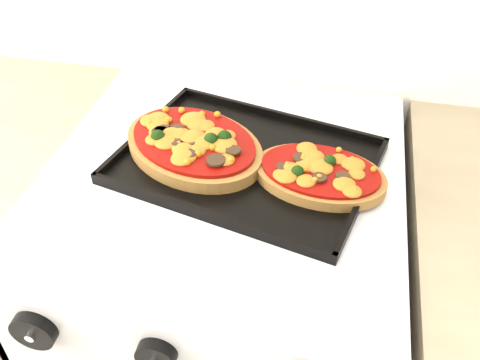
% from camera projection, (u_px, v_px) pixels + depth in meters
% --- Properties ---
extents(stove, '(0.60, 0.60, 0.91)m').
position_uv_depth(stove, '(228.00, 326.00, 1.19)').
color(stove, silver).
rests_on(stove, floor).
extents(control_panel, '(0.60, 0.02, 0.09)m').
position_uv_depth(control_panel, '(169.00, 343.00, 0.70)').
color(control_panel, silver).
rests_on(control_panel, stove).
extents(knob_left, '(0.06, 0.02, 0.06)m').
position_uv_depth(knob_left, '(34.00, 331.00, 0.71)').
color(knob_left, black).
rests_on(knob_left, control_panel).
extents(knob_center, '(0.05, 0.02, 0.05)m').
position_uv_depth(knob_center, '(156.00, 355.00, 0.68)').
color(knob_center, black).
rests_on(knob_center, control_panel).
extents(baking_tray, '(0.46, 0.38, 0.02)m').
position_uv_depth(baking_tray, '(246.00, 160.00, 0.89)').
color(baking_tray, black).
rests_on(baking_tray, stove).
extents(pizza_left, '(0.31, 0.28, 0.04)m').
position_uv_depth(pizza_left, '(194.00, 143.00, 0.90)').
color(pizza_left, '#A47938').
rests_on(pizza_left, baking_tray).
extents(pizza_right, '(0.23, 0.17, 0.03)m').
position_uv_depth(pizza_right, '(320.00, 173.00, 0.84)').
color(pizza_right, '#A47938').
rests_on(pizza_right, baking_tray).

